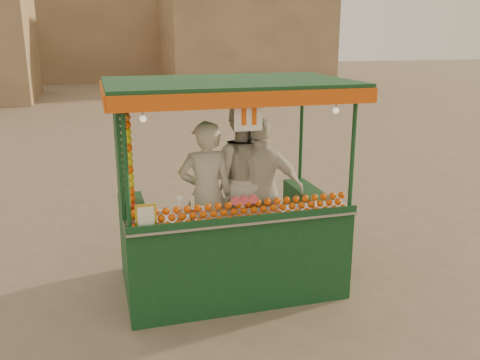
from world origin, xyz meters
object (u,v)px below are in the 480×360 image
object	(u,v)px
vendor_right	(261,190)
vendor_middle	(241,178)
juice_cart	(226,226)
vendor_left	(206,195)

from	to	relation	value
vendor_right	vendor_middle	bearing A→B (deg)	-30.95
juice_cart	vendor_middle	distance (m)	0.64
vendor_left	vendor_right	world-z (taller)	vendor_left
vendor_left	vendor_right	distance (m)	0.66
juice_cart	vendor_middle	size ratio (longest dim) A/B	1.40
juice_cart	vendor_right	size ratio (longest dim) A/B	1.57
juice_cart	vendor_right	world-z (taller)	juice_cart
vendor_middle	vendor_left	bearing A→B (deg)	47.95
juice_cart	vendor_right	distance (m)	0.60
vendor_middle	juice_cart	bearing A→B (deg)	73.12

